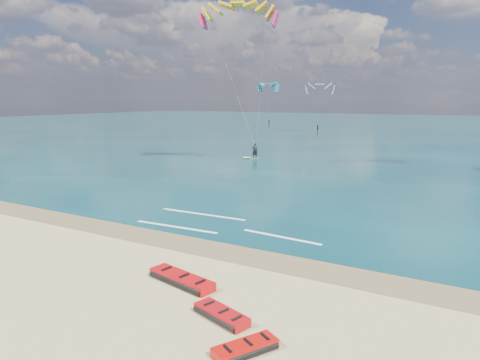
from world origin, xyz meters
The scene contains 9 objects.
ground centered at (0.00, 40.00, 0.00)m, with size 320.00×320.00×0.00m, color tan.
wet_sand_strip centered at (0.00, 3.00, 0.00)m, with size 320.00×2.40×0.01m, color brown.
sea centered at (0.00, 104.00, 0.02)m, with size 320.00×200.00×0.04m, color #092D36.
packed_kite_left centered at (4.27, -1.11, 0.00)m, with size 3.37×1.20×0.44m, color red, non-canonical shape.
packed_kite_mid centered at (7.20, -2.78, 0.00)m, with size 2.38×1.04×0.38m, color #BA0C10, non-canonical shape.
packed_kite_right centered at (8.87, -4.14, 0.00)m, with size 2.18×1.00×0.36m, color red, non-canonical shape.
kitesurfer_main centered at (-9.20, 29.72, 9.65)m, with size 8.93×10.30×18.72m.
shoreline_foam centered at (0.98, 6.54, 0.05)m, with size 11.87×3.60×0.01m.
distant_kites centered at (-8.97, 81.13, 5.41)m, with size 74.00×27.48×11.52m.
Camera 1 is at (14.35, -14.33, 7.47)m, focal length 32.00 mm.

